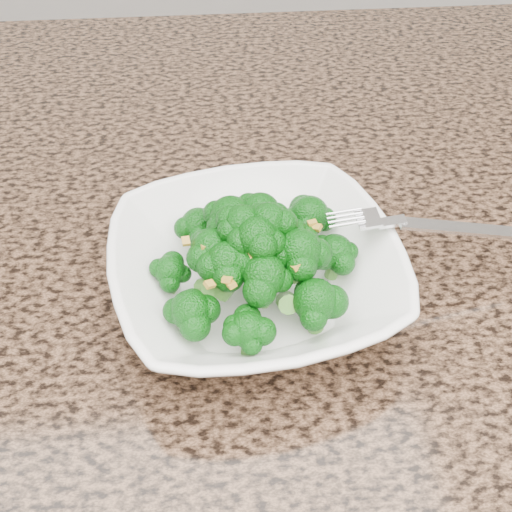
{
  "coord_description": "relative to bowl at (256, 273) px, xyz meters",
  "views": [
    {
      "loc": [
        0.11,
        -0.18,
        1.32
      ],
      "look_at": [
        0.14,
        0.21,
        0.95
      ],
      "focal_mm": 45.0,
      "sensor_mm": 36.0,
      "label": 1
    }
  ],
  "objects": [
    {
      "name": "garlic_topping",
      "position": [
        -0.0,
        0.0,
        0.1
      ],
      "size": [
        0.13,
        0.13,
        0.01
      ],
      "primitive_type": null,
      "color": "gold",
      "rests_on": "broccoli_pile"
    },
    {
      "name": "granite_counter",
      "position": [
        -0.14,
        0.09,
        -0.04
      ],
      "size": [
        1.64,
        1.04,
        0.03
      ],
      "primitive_type": "cube",
      "color": "brown",
      "rests_on": "cabinet"
    },
    {
      "name": "cabinet",
      "position": [
        -0.14,
        0.09,
        -0.49
      ],
      "size": [
        1.55,
        0.95,
        0.87
      ],
      "primitive_type": "cube",
      "color": "#321D14",
      "rests_on": "ground"
    },
    {
      "name": "bowl",
      "position": [
        0.0,
        0.0,
        0.0
      ],
      "size": [
        0.28,
        0.28,
        0.06
      ],
      "primitive_type": "imported",
      "rotation": [
        0.0,
        0.0,
        0.16
      ],
      "color": "white",
      "rests_on": "granite_counter"
    },
    {
      "name": "broccoli_pile",
      "position": [
        -0.0,
        0.0,
        0.06
      ],
      "size": [
        0.21,
        0.21,
        0.06
      ],
      "primitive_type": null,
      "color": "#09500A",
      "rests_on": "bowl"
    },
    {
      "name": "fork",
      "position": [
        0.12,
        0.02,
        0.04
      ],
      "size": [
        0.2,
        0.04,
        0.01
      ],
      "primitive_type": null,
      "rotation": [
        0.0,
        0.0,
        0.04
      ],
      "color": "silver",
      "rests_on": "bowl"
    }
  ]
}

